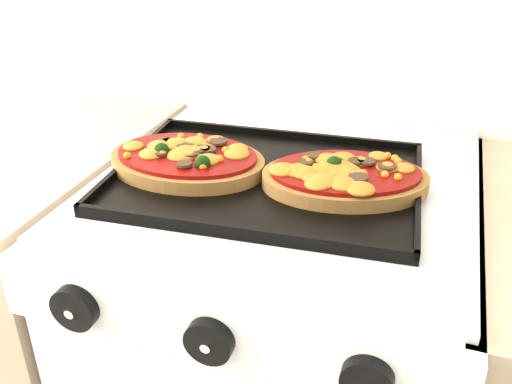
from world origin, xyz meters
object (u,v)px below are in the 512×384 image
(stove, at_px, (282,382))
(pizza_left, at_px, (187,158))
(pizza_right, at_px, (345,176))
(baking_tray, at_px, (266,177))

(stove, height_order, pizza_left, pizza_left)
(pizza_left, relative_size, pizza_right, 1.01)
(baking_tray, bearing_deg, pizza_right, 0.17)
(baking_tray, distance_m, pizza_left, 0.13)
(pizza_right, bearing_deg, pizza_left, -175.49)
(baking_tray, height_order, pizza_right, pizza_right)
(baking_tray, xyz_separation_m, pizza_left, (-0.13, -0.01, 0.02))
(baking_tray, distance_m, pizza_right, 0.12)
(pizza_left, height_order, pizza_right, same)
(stove, bearing_deg, pizza_right, -11.66)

